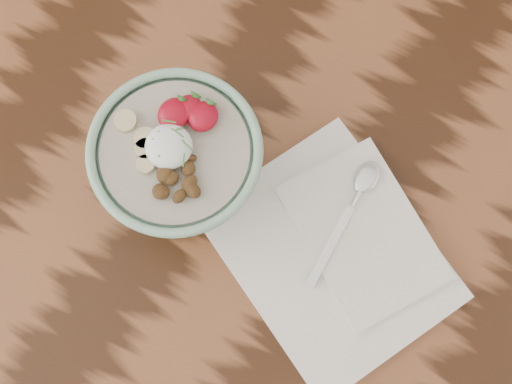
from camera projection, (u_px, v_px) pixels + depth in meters
table at (335, 262)px, 91.20cm from camera, size 160.00×90.00×75.00cm
breakfast_bowl at (178, 161)px, 78.26cm from camera, size 18.72×18.72×12.43cm
napkin at (338, 250)px, 81.50cm from camera, size 32.52×30.23×1.60cm
spoon at (358, 194)px, 81.85cm from camera, size 2.85×16.53×0.86cm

